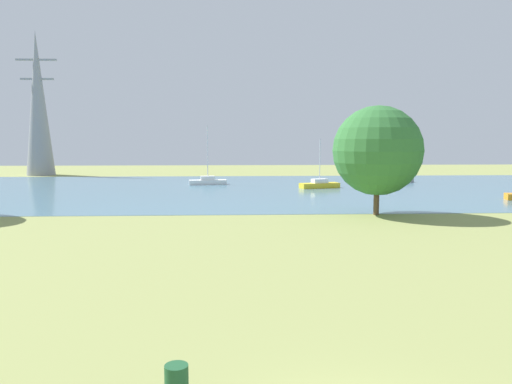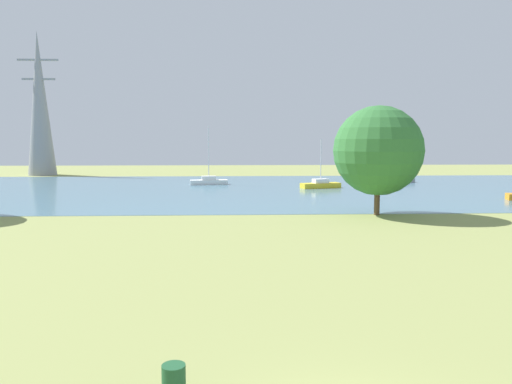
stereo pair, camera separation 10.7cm
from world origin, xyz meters
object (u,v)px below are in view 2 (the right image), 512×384
Objects in this scene: sailboat_gray at (396,179)px; tree_east_far at (378,151)px; litter_bin at (174,381)px; sailboat_yellow at (321,184)px; sailboat_white at (209,181)px; electricity_pylon at (40,104)px.

tree_east_far is at bearing -110.67° from sailboat_gray.
sailboat_yellow is (11.82, 48.71, 0.05)m from litter_bin.
sailboat_gray is at bearing 32.17° from sailboat_yellow.
sailboat_white is 0.33× the size of electricity_pylon.
tree_east_far is (12.62, 27.50, 4.64)m from litter_bin.
sailboat_yellow is 0.26× the size of electricity_pylon.
electricity_pylon is (-29.66, 71.86, 11.07)m from litter_bin.
sailboat_yellow is 21.72m from tree_east_far.
sailboat_gray is (11.55, 7.26, 0.02)m from sailboat_yellow.
sailboat_gray reaches higher than sailboat_white.
sailboat_gray is (23.37, 55.98, 0.07)m from litter_bin.
sailboat_white is at bearing 91.96° from litter_bin.
sailboat_gray is 56.43m from electricity_pylon.
sailboat_gray is 30.77m from tree_east_far.
litter_bin is 60.66m from sailboat_gray.
tree_east_far is 61.62m from electricity_pylon.
sailboat_yellow is at bearing 92.17° from tree_east_far.
litter_bin is 0.03× the size of electricity_pylon.
sailboat_white is 0.88× the size of tree_east_far.
electricity_pylon is at bearing 133.62° from tree_east_far.
litter_bin is at bearing -112.66° from sailboat_gray.
sailboat_white is 14.58m from sailboat_yellow.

